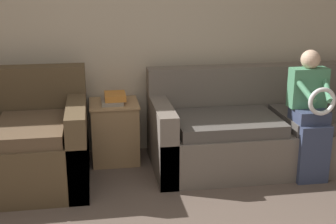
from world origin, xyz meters
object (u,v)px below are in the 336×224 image
at_px(child_left_seated, 311,111).
at_px(side_shelf, 115,131).
at_px(couch_main, 272,130).
at_px(book_stack, 114,98).

relative_size(child_left_seated, side_shelf, 1.95).
bearing_deg(couch_main, child_left_seated, -65.22).
bearing_deg(book_stack, couch_main, -10.38).
height_order(child_left_seated, book_stack, child_left_seated).
bearing_deg(child_left_seated, couch_main, 114.78).
relative_size(child_left_seated, book_stack, 3.67).
bearing_deg(book_stack, child_left_seated, -21.83).
distance_m(couch_main, book_stack, 1.52).
height_order(couch_main, side_shelf, couch_main).
distance_m(side_shelf, book_stack, 0.32).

